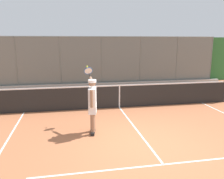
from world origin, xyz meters
TOP-DOWN VIEW (x-y plane):
  - ground_plane at (0.00, 0.00)m, footprint 60.00×60.00m
  - court_line_markings at (0.00, 1.25)m, footprint 7.63×8.45m
  - fence_backdrop at (0.00, -9.49)m, footprint 17.99×1.37m
  - tennis_net at (0.00, -3.69)m, footprint 9.81×0.09m
  - tennis_player at (1.37, -1.20)m, footprint 0.33×1.40m

SIDE VIEW (x-z plane):
  - ground_plane at x=0.00m, z-range 0.00..0.00m
  - court_line_markings at x=0.00m, z-range 0.00..0.01m
  - tennis_net at x=0.00m, z-range -0.04..1.03m
  - tennis_player at x=1.37m, z-range -0.01..1.92m
  - fence_backdrop at x=0.00m, z-range -0.04..2.95m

